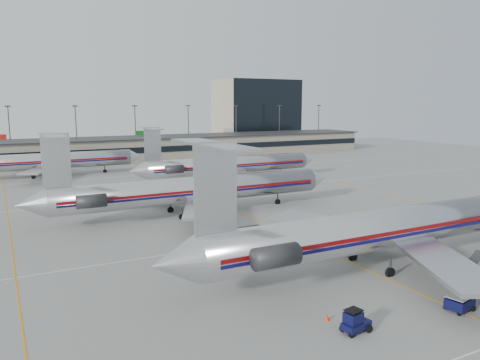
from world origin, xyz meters
TOP-DOWN VIEW (x-y plane):
  - ground at (0.00, 0.00)m, footprint 260.00×260.00m
  - apron_markings at (0.00, 10.00)m, footprint 160.00×0.15m
  - terminal at (0.00, 97.97)m, footprint 162.00×17.00m
  - light_mast_row at (0.00, 112.00)m, footprint 163.60×0.40m
  - distant_building at (62.00, 128.00)m, footprint 30.00×20.00m
  - jet_foreground at (2.88, -3.03)m, footprint 49.76×29.30m
  - jet_second_row at (-6.64, 26.05)m, footprint 46.92×27.63m
  - jet_third_row at (11.05, 50.00)m, footprint 42.09×25.89m
  - jet_back_row at (-22.20, 73.85)m, footprint 43.09×26.50m
  - tug_left at (-9.47, -12.40)m, footprint 2.26×1.38m
  - cart_inner at (0.11, -13.39)m, footprint 2.40×1.87m
  - belt_loader at (6.71, -9.28)m, footprint 4.23×2.15m
  - ramp_worker_near at (6.12, -9.04)m, footprint 0.69×0.60m
  - cone_left at (-10.01, -10.02)m, footprint 0.41×0.41m

SIDE VIEW (x-z plane):
  - ground at x=0.00m, z-range 0.00..0.00m
  - apron_markings at x=0.00m, z-range 0.00..0.02m
  - cone_left at x=-10.01m, z-range 0.00..0.54m
  - belt_loader at x=6.71m, z-range -0.50..1.66m
  - cart_inner at x=0.11m, z-range 0.04..1.26m
  - tug_left at x=-9.47m, z-range -0.08..1.65m
  - ramp_worker_near at x=6.12m, z-range 0.00..1.60m
  - terminal at x=0.00m, z-range 0.03..6.28m
  - jet_third_row at x=11.05m, z-range -2.41..9.10m
  - jet_back_row at x=-22.20m, z-range -2.47..9.31m
  - jet_second_row at x=-6.64m, z-range -2.58..9.71m
  - jet_foreground at x=2.88m, z-range -2.73..10.29m
  - light_mast_row at x=0.00m, z-range 0.94..16.22m
  - distant_building at x=62.00m, z-range 0.00..25.00m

